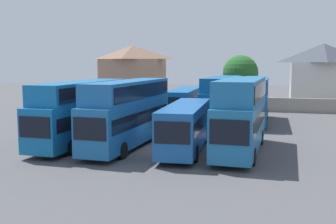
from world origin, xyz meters
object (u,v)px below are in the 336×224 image
object	(u,v)px
bus_8	(255,97)
house_terrace_centre	(323,74)
bus_1	(82,109)
bus_5	(145,101)
bus_2	(129,110)
house_terrace_left	(133,73)
bus_4	(241,111)
bus_7	(222,96)
bus_6	(185,102)
bus_3	(186,124)
tree_left_of_lot	(240,73)

from	to	relation	value
bus_8	house_terrace_centre	world-z (taller)	house_terrace_centre
bus_1	bus_5	size ratio (longest dim) A/B	1.19
bus_5	house_terrace_centre	distance (m)	29.29
bus_5	bus_2	bearing A→B (deg)	11.92
house_terrace_left	bus_4	bearing A→B (deg)	-59.17
bus_2	bus_7	distance (m)	15.80
bus_1	bus_2	xyz separation A→B (m)	(3.84, -0.10, 0.06)
bus_6	house_terrace_left	bearing A→B (deg)	-148.28
bus_4	house_terrace_centre	world-z (taller)	house_terrace_centre
bus_6	house_terrace_left	world-z (taller)	house_terrace_left
bus_2	house_terrace_left	distance (m)	36.02
bus_4	bus_1	bearing A→B (deg)	-88.34
bus_5	bus_7	bearing A→B (deg)	90.09
house_terrace_left	bus_3	bearing A→B (deg)	-64.38
bus_6	bus_5	bearing A→B (deg)	-84.98
bus_1	bus_8	size ratio (longest dim) A/B	1.03
bus_1	bus_4	distance (m)	12.05
bus_2	house_terrace_left	bearing A→B (deg)	-158.41
bus_6	tree_left_of_lot	size ratio (longest dim) A/B	1.54
bus_3	house_terrace_left	distance (m)	37.97
bus_8	bus_3	bearing A→B (deg)	-15.80
bus_3	bus_7	world-z (taller)	bus_7
bus_2	bus_5	bearing A→B (deg)	-163.94
bus_2	bus_8	distance (m)	16.92
bus_2	bus_8	bearing A→B (deg)	152.34
house_terrace_centre	tree_left_of_lot	distance (m)	13.73
bus_8	bus_7	bearing A→B (deg)	-96.16
bus_1	bus_5	bearing A→B (deg)	-179.23
bus_4	bus_7	world-z (taller)	bus_4
bus_3	bus_4	xyz separation A→B (m)	(3.82, 0.29, 1.00)
bus_2	bus_4	bearing A→B (deg)	92.63
bus_3	bus_8	bearing A→B (deg)	161.04
bus_4	house_terrace_left	xyz separation A→B (m)	(-20.20, 33.85, 1.67)
bus_1	house_terrace_centre	distance (m)	40.99
bus_2	house_terrace_centre	distance (m)	39.27
bus_8	tree_left_of_lot	distance (m)	13.25
bus_8	bus_5	bearing A→B (deg)	-90.81
bus_2	bus_5	world-z (taller)	bus_2
bus_7	bus_2	bearing A→B (deg)	-15.88
bus_2	bus_8	xyz separation A→B (m)	(8.40, 14.68, -0.12)
house_terrace_centre	tree_left_of_lot	bearing A→B (deg)	-144.70
bus_7	bus_8	distance (m)	3.48
bus_4	house_terrace_centre	bearing A→B (deg)	167.96
tree_left_of_lot	bus_6	bearing A→B (deg)	-111.91
bus_2	bus_7	world-z (taller)	bus_2
bus_2	bus_3	bearing A→B (deg)	89.21
bus_1	bus_4	bearing A→B (deg)	91.40
bus_5	bus_6	xyz separation A→B (m)	(4.46, 0.61, -0.10)
bus_2	house_terrace_centre	bearing A→B (deg)	156.60
bus_8	house_terrace_left	bearing A→B (deg)	-134.08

